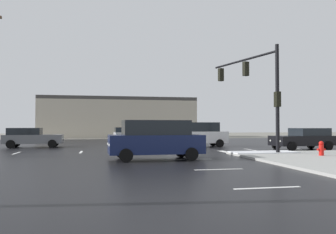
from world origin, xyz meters
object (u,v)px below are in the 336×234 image
(fire_hydrant, at_px, (321,148))
(sedan_black, at_px, (304,138))
(traffic_signal_mast, at_px, (257,83))
(sedan_grey, at_px, (31,137))
(suv_navy, at_px, (156,139))
(suv_white, at_px, (197,134))
(suv_green, at_px, (172,132))
(sedan_silver, at_px, (123,134))

(fire_hydrant, xyz_separation_m, sedan_black, (2.61, 5.56, 0.32))
(traffic_signal_mast, distance_m, sedan_grey, 18.05)
(fire_hydrant, bearing_deg, traffic_signal_mast, 120.69)
(sedan_black, bearing_deg, sedan_grey, -23.79)
(sedan_grey, relative_size, suv_navy, 0.93)
(suv_white, height_order, sedan_grey, suv_white)
(suv_green, relative_size, sedan_grey, 1.08)
(traffic_signal_mast, bearing_deg, sedan_black, -81.00)
(suv_navy, bearing_deg, fire_hydrant, 173.20)
(sedan_silver, relative_size, suv_navy, 0.93)
(traffic_signal_mast, distance_m, fire_hydrant, 5.64)
(sedan_silver, bearing_deg, suv_green, 50.26)
(suv_green, bearing_deg, sedan_silver, 55.21)
(sedan_silver, height_order, suv_navy, suv_navy)
(sedan_silver, xyz_separation_m, suv_navy, (0.59, -19.84, 0.24))
(fire_hydrant, height_order, suv_navy, suv_navy)
(suv_green, distance_m, sedan_grey, 13.40)
(fire_hydrant, xyz_separation_m, suv_white, (-4.02, 10.47, 0.55))
(traffic_signal_mast, height_order, sedan_grey, traffic_signal_mast)
(sedan_silver, height_order, suv_green, suv_green)
(sedan_black, bearing_deg, suv_navy, 16.96)
(suv_white, bearing_deg, fire_hydrant, 114.15)
(fire_hydrant, distance_m, sedan_black, 6.15)
(sedan_grey, bearing_deg, suv_green, 18.94)
(suv_white, height_order, suv_green, same)
(traffic_signal_mast, relative_size, suv_white, 1.32)
(traffic_signal_mast, relative_size, sedan_grey, 1.42)
(traffic_signal_mast, bearing_deg, fire_hydrant, -164.61)
(fire_hydrant, bearing_deg, suv_navy, 175.47)
(sedan_black, distance_m, suv_navy, 12.64)
(traffic_signal_mast, bearing_deg, sedan_silver, 8.66)
(traffic_signal_mast, bearing_deg, suv_green, -3.34)
(sedan_black, relative_size, suv_navy, 0.95)
(suv_white, bearing_deg, sedan_black, 146.66)
(fire_hydrant, xyz_separation_m, sedan_silver, (-9.65, 20.55, 0.32))
(sedan_black, bearing_deg, traffic_signal_mast, 18.72)
(traffic_signal_mast, height_order, suv_white, traffic_signal_mast)
(traffic_signal_mast, height_order, suv_green, traffic_signal_mast)
(suv_white, relative_size, suv_green, 1.00)
(suv_green, bearing_deg, fire_hydrant, -160.35)
(sedan_grey, bearing_deg, traffic_signal_mast, -30.77)
(sedan_grey, bearing_deg, sedan_black, -19.50)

